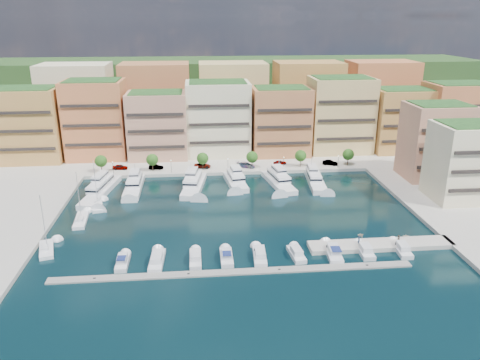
% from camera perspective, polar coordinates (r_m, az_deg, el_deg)
% --- Properties ---
extents(ground, '(400.00, 400.00, 0.00)m').
position_cam_1_polar(ground, '(121.07, -0.45, -3.96)').
color(ground, black).
rests_on(ground, ground).
extents(north_quay, '(220.00, 64.00, 2.00)m').
position_cam_1_polar(north_quay, '(179.54, -2.14, 3.87)').
color(north_quay, '#9E998E').
rests_on(north_quay, ground).
extents(hillside, '(240.00, 40.00, 58.00)m').
position_cam_1_polar(hillside, '(226.11, -2.85, 7.11)').
color(hillside, '#1D3B18').
rests_on(hillside, ground).
extents(south_pontoon, '(72.00, 2.20, 0.35)m').
position_cam_1_polar(south_pontoon, '(94.16, -0.71, -11.26)').
color(south_pontoon, gray).
rests_on(south_pontoon, ground).
extents(finger_pier, '(32.00, 5.00, 2.00)m').
position_cam_1_polar(finger_pier, '(108.32, 16.77, -7.81)').
color(finger_pier, '#9E998E').
rests_on(finger_pier, ground).
extents(apartment_0, '(22.00, 16.50, 24.80)m').
position_cam_1_polar(apartment_0, '(173.92, -24.35, 6.16)').
color(apartment_0, '#BE8145').
rests_on(apartment_0, north_quay).
extents(apartment_1, '(20.00, 16.50, 26.80)m').
position_cam_1_polar(apartment_1, '(169.76, -17.12, 7.09)').
color(apartment_1, '#CA6D43').
rests_on(apartment_1, north_quay).
extents(apartment_2, '(20.00, 15.50, 22.80)m').
position_cam_1_polar(apartment_2, '(165.22, -10.00, 6.62)').
color(apartment_2, tan).
rests_on(apartment_2, north_quay).
extents(apartment_3, '(22.00, 16.50, 25.80)m').
position_cam_1_polar(apartment_3, '(166.46, -2.70, 7.52)').
color(apartment_3, beige).
rests_on(apartment_3, north_quay).
extents(apartment_4, '(20.00, 15.50, 23.80)m').
position_cam_1_polar(apartment_4, '(167.16, 4.95, 7.17)').
color(apartment_4, '#BB7C46').
rests_on(apartment_4, north_quay).
extents(apartment_5, '(22.00, 16.50, 26.80)m').
position_cam_1_polar(apartment_5, '(173.96, 12.07, 7.80)').
color(apartment_5, '#D7BB71').
rests_on(apartment_5, north_quay).
extents(apartment_6, '(20.00, 15.50, 22.80)m').
position_cam_1_polar(apartment_6, '(180.27, 18.96, 6.93)').
color(apartment_6, '#BE8145').
rests_on(apartment_6, north_quay).
extents(apartment_7, '(22.00, 16.50, 24.80)m').
position_cam_1_polar(apartment_7, '(187.42, 24.87, 6.94)').
color(apartment_7, '#CA6D43').
rests_on(apartment_7, north_quay).
extents(apartment_east_a, '(18.00, 14.50, 22.80)m').
position_cam_1_polar(apartment_east_a, '(153.18, 22.70, 4.40)').
color(apartment_east_a, tan).
rests_on(apartment_east_a, east_quay).
extents(apartment_east_b, '(18.00, 14.50, 20.80)m').
position_cam_1_polar(apartment_east_b, '(138.40, 25.99, 2.02)').
color(apartment_east_b, beige).
rests_on(apartment_east_b, east_quay).
extents(backblock_0, '(26.00, 18.00, 30.00)m').
position_cam_1_polar(backblock_0, '(192.97, -19.16, 8.79)').
color(backblock_0, beige).
rests_on(backblock_0, north_quay).
extents(backblock_1, '(26.00, 18.00, 30.00)m').
position_cam_1_polar(backblock_1, '(188.16, -10.15, 9.30)').
color(backblock_1, '#BB7C46').
rests_on(backblock_1, north_quay).
extents(backblock_2, '(26.00, 18.00, 30.00)m').
position_cam_1_polar(backblock_2, '(188.06, -0.88, 9.59)').
color(backblock_2, '#D7BB71').
rests_on(backblock_2, north_quay).
extents(backblock_3, '(26.00, 18.00, 30.00)m').
position_cam_1_polar(backblock_3, '(192.69, 8.18, 9.64)').
color(backblock_3, '#BE8145').
rests_on(backblock_3, north_quay).
extents(backblock_4, '(26.00, 18.00, 30.00)m').
position_cam_1_polar(backblock_4, '(201.72, 16.62, 9.47)').
color(backblock_4, '#CA6D43').
rests_on(backblock_4, north_quay).
extents(tree_0, '(3.80, 3.80, 5.65)m').
position_cam_1_polar(tree_0, '(153.68, -16.60, 2.22)').
color(tree_0, '#473323').
rests_on(tree_0, north_quay).
extents(tree_1, '(3.80, 3.80, 5.65)m').
position_cam_1_polar(tree_1, '(151.31, -10.66, 2.44)').
color(tree_1, '#473323').
rests_on(tree_1, north_quay).
extents(tree_2, '(3.80, 3.80, 5.65)m').
position_cam_1_polar(tree_2, '(150.61, -4.58, 2.64)').
color(tree_2, '#473323').
rests_on(tree_2, north_quay).
extents(tree_3, '(3.80, 3.80, 5.65)m').
position_cam_1_polar(tree_3, '(151.60, 1.48, 2.81)').
color(tree_3, '#473323').
rests_on(tree_3, north_quay).
extents(tree_4, '(3.80, 3.80, 5.65)m').
position_cam_1_polar(tree_4, '(154.26, 7.40, 2.94)').
color(tree_4, '#473323').
rests_on(tree_4, north_quay).
extents(tree_5, '(3.80, 3.80, 5.65)m').
position_cam_1_polar(tree_5, '(158.49, 13.06, 3.04)').
color(tree_5, '#473323').
rests_on(tree_5, north_quay).
extents(lamppost_0, '(0.30, 0.30, 4.20)m').
position_cam_1_polar(lamppost_0, '(151.03, -15.24, 1.69)').
color(lamppost_0, black).
rests_on(lamppost_0, north_quay).
extents(lamppost_1, '(0.30, 0.30, 4.20)m').
position_cam_1_polar(lamppost_1, '(148.92, -8.41, 1.92)').
color(lamppost_1, black).
rests_on(lamppost_1, north_quay).
extents(lamppost_2, '(0.30, 0.30, 4.20)m').
position_cam_1_polar(lamppost_2, '(148.96, -1.48, 2.14)').
color(lamppost_2, black).
rests_on(lamppost_2, north_quay).
extents(lamppost_3, '(0.30, 0.30, 4.20)m').
position_cam_1_polar(lamppost_3, '(151.17, 5.35, 2.32)').
color(lamppost_3, black).
rests_on(lamppost_3, north_quay).
extents(lamppost_4, '(0.30, 0.30, 4.20)m').
position_cam_1_polar(lamppost_4, '(155.44, 11.89, 2.46)').
color(lamppost_4, black).
rests_on(lamppost_4, north_quay).
extents(yacht_0, '(8.36, 25.07, 7.30)m').
position_cam_1_polar(yacht_0, '(139.53, -16.57, -1.04)').
color(yacht_0, white).
rests_on(yacht_0, ground).
extents(yacht_1, '(4.66, 18.92, 7.30)m').
position_cam_1_polar(yacht_1, '(140.48, -12.77, -0.61)').
color(yacht_1, white).
rests_on(yacht_1, ground).
extents(yacht_2, '(7.93, 20.79, 7.30)m').
position_cam_1_polar(yacht_2, '(138.61, -5.64, -0.43)').
color(yacht_2, white).
rests_on(yacht_2, ground).
extents(yacht_3, '(6.65, 16.43, 7.30)m').
position_cam_1_polar(yacht_3, '(140.89, -0.57, -0.01)').
color(yacht_3, white).
rests_on(yacht_3, ground).
extents(yacht_4, '(8.13, 19.99, 7.30)m').
position_cam_1_polar(yacht_4, '(140.97, 4.68, -0.11)').
color(yacht_4, white).
rests_on(yacht_4, ground).
extents(yacht_5, '(6.06, 19.68, 7.30)m').
position_cam_1_polar(yacht_5, '(143.35, 9.13, 0.09)').
color(yacht_5, white).
rests_on(yacht_5, ground).
extents(cruiser_1, '(2.40, 7.24, 2.66)m').
position_cam_1_polar(cruiser_1, '(99.64, -14.10, -9.68)').
color(cruiser_1, silver).
rests_on(cruiser_1, ground).
extents(cruiser_2, '(3.13, 9.02, 2.55)m').
position_cam_1_polar(cruiser_2, '(98.78, -10.08, -9.65)').
color(cruiser_2, silver).
rests_on(cruiser_2, ground).
extents(cruiser_3, '(2.41, 7.84, 2.55)m').
position_cam_1_polar(cruiser_3, '(98.38, -5.46, -9.54)').
color(cruiser_3, silver).
rests_on(cruiser_3, ground).
extents(cruiser_4, '(2.55, 7.52, 2.66)m').
position_cam_1_polar(cruiser_4, '(98.49, -1.65, -9.40)').
color(cruiser_4, silver).
rests_on(cruiser_4, ground).
extents(cruiser_5, '(3.10, 8.60, 2.55)m').
position_cam_1_polar(cruiser_5, '(99.11, 2.41, -9.23)').
color(cruiser_5, silver).
rests_on(cruiser_5, ground).
extents(cruiser_6, '(3.10, 7.31, 2.55)m').
position_cam_1_polar(cruiser_6, '(100.39, 6.89, -8.97)').
color(cruiser_6, silver).
rests_on(cruiser_6, ground).
extents(cruiser_7, '(3.47, 8.95, 2.66)m').
position_cam_1_polar(cruiser_7, '(102.21, 11.28, -8.67)').
color(cruiser_7, silver).
rests_on(cruiser_7, ground).
extents(cruiser_8, '(2.83, 7.14, 2.55)m').
position_cam_1_polar(cruiser_8, '(104.37, 14.98, -8.37)').
color(cruiser_8, silver).
rests_on(cruiser_8, ground).
extents(cruiser_9, '(3.10, 7.70, 2.55)m').
position_cam_1_polar(cruiser_9, '(107.37, 19.12, -8.00)').
color(cruiser_9, silver).
rests_on(cruiser_9, ground).
extents(sailboat_0, '(5.05, 9.00, 13.20)m').
position_cam_1_polar(sailboat_0, '(110.10, -22.53, -7.88)').
color(sailboat_0, white).
rests_on(sailboat_0, ground).
extents(sailboat_1, '(3.71, 10.34, 13.20)m').
position_cam_1_polar(sailboat_1, '(122.10, -18.82, -4.70)').
color(sailboat_1, white).
rests_on(sailboat_1, ground).
extents(sailboat_2, '(4.50, 8.81, 13.20)m').
position_cam_1_polar(sailboat_2, '(129.66, -17.01, -3.08)').
color(sailboat_2, white).
rests_on(sailboat_2, ground).
extents(tender_3, '(1.76, 1.59, 0.81)m').
position_cam_1_polar(tender_3, '(114.14, 19.59, -6.46)').
color(tender_3, beige).
rests_on(tender_3, ground).
extents(tender_1, '(1.86, 1.69, 0.84)m').
position_cam_1_polar(tender_1, '(111.78, 14.47, -6.46)').
color(tender_1, '#C6AF97').
rests_on(tender_1, ground).
extents(car_0, '(4.94, 2.33, 1.63)m').
position_cam_1_polar(car_0, '(155.95, -14.41, 1.54)').
color(car_0, gray).
rests_on(car_0, north_quay).
extents(car_1, '(4.75, 2.02, 1.52)m').
position_cam_1_polar(car_1, '(153.71, -10.21, 1.57)').
color(car_1, gray).
rests_on(car_1, north_quay).
extents(car_2, '(5.55, 2.84, 1.50)m').
position_cam_1_polar(car_2, '(153.36, -4.60, 1.78)').
color(car_2, gray).
rests_on(car_2, north_quay).
extents(car_3, '(6.32, 4.37, 1.70)m').
position_cam_1_polar(car_3, '(153.00, 0.74, 1.84)').
color(car_3, gray).
rests_on(car_3, north_quay).
extents(car_4, '(4.61, 2.71, 1.47)m').
position_cam_1_polar(car_4, '(156.67, 4.89, 2.15)').
color(car_4, gray).
rests_on(car_4, north_quay).
extents(car_5, '(5.24, 3.44, 1.63)m').
position_cam_1_polar(car_5, '(158.43, 10.91, 2.08)').
color(car_5, gray).
rests_on(car_5, north_quay).
extents(person_0, '(0.62, 0.79, 1.92)m').
position_cam_1_polar(person_0, '(105.48, 14.28, -7.14)').
color(person_0, '#293C53').
rests_on(person_0, finger_pier).
extents(person_1, '(1.18, 1.14, 1.92)m').
position_cam_1_polar(person_1, '(108.43, 18.73, -6.84)').
color(person_1, '#453729').
rests_on(person_1, finger_pier).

